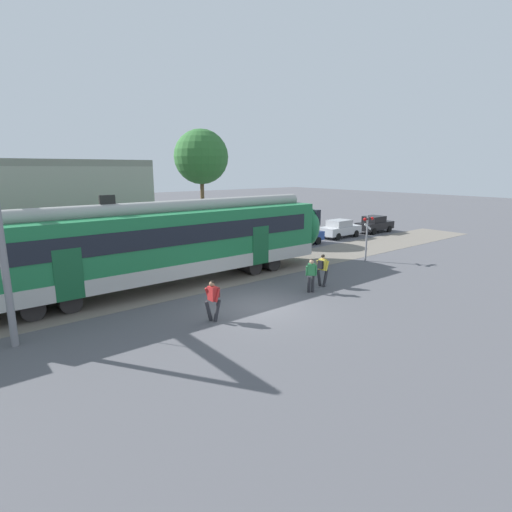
{
  "coord_description": "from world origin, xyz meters",
  "views": [
    {
      "loc": [
        -10.38,
        -12.76,
        5.9
      ],
      "look_at": [
        1.83,
        2.41,
        1.6
      ],
      "focal_mm": 28.0,
      "sensor_mm": 36.0,
      "label": 1
    }
  ],
  "objects_px": {
    "crossing_signal": "(367,230)",
    "pedestrian_yellow": "(322,267)",
    "pedestrian_green": "(311,273)",
    "pedestrian_red": "(213,297)",
    "parked_car_black": "(375,224)",
    "parked_car_blue": "(300,235)",
    "parked_car_silver": "(340,229)"
  },
  "relations": [
    {
      "from": "parked_car_silver",
      "to": "parked_car_black",
      "type": "relative_size",
      "value": 1.0
    },
    {
      "from": "pedestrian_yellow",
      "to": "parked_car_blue",
      "type": "distance_m",
      "value": 11.18
    },
    {
      "from": "pedestrian_green",
      "to": "parked_car_blue",
      "type": "xyz_separation_m",
      "value": [
        8.22,
        9.03,
        -0.18
      ]
    },
    {
      "from": "parked_car_silver",
      "to": "pedestrian_yellow",
      "type": "bearing_deg",
      "value": -143.74
    },
    {
      "from": "pedestrian_red",
      "to": "crossing_signal",
      "type": "xyz_separation_m",
      "value": [
        13.38,
        2.6,
        1.02
      ]
    },
    {
      "from": "pedestrian_yellow",
      "to": "parked_car_silver",
      "type": "height_order",
      "value": "pedestrian_yellow"
    },
    {
      "from": "parked_car_blue",
      "to": "crossing_signal",
      "type": "height_order",
      "value": "crossing_signal"
    },
    {
      "from": "pedestrian_yellow",
      "to": "parked_car_blue",
      "type": "height_order",
      "value": "pedestrian_yellow"
    },
    {
      "from": "pedestrian_green",
      "to": "parked_car_blue",
      "type": "bearing_deg",
      "value": 47.68
    },
    {
      "from": "pedestrian_yellow",
      "to": "parked_car_blue",
      "type": "bearing_deg",
      "value": 50.94
    },
    {
      "from": "crossing_signal",
      "to": "pedestrian_yellow",
      "type": "bearing_deg",
      "value": -162.37
    },
    {
      "from": "pedestrian_red",
      "to": "crossing_signal",
      "type": "height_order",
      "value": "crossing_signal"
    },
    {
      "from": "pedestrian_green",
      "to": "pedestrian_red",
      "type": "bearing_deg",
      "value": -178.11
    },
    {
      "from": "pedestrian_yellow",
      "to": "parked_car_black",
      "type": "relative_size",
      "value": 0.41
    },
    {
      "from": "pedestrian_red",
      "to": "pedestrian_yellow",
      "type": "relative_size",
      "value": 1.0
    },
    {
      "from": "pedestrian_red",
      "to": "pedestrian_green",
      "type": "bearing_deg",
      "value": 1.89
    },
    {
      "from": "pedestrian_yellow",
      "to": "parked_car_black",
      "type": "height_order",
      "value": "pedestrian_yellow"
    },
    {
      "from": "pedestrian_green",
      "to": "pedestrian_yellow",
      "type": "relative_size",
      "value": 1.0
    },
    {
      "from": "pedestrian_red",
      "to": "crossing_signal",
      "type": "distance_m",
      "value": 13.67
    },
    {
      "from": "pedestrian_green",
      "to": "parked_car_blue",
      "type": "height_order",
      "value": "pedestrian_green"
    },
    {
      "from": "pedestrian_red",
      "to": "parked_car_blue",
      "type": "xyz_separation_m",
      "value": [
        13.94,
        9.22,
        -0.21
      ]
    },
    {
      "from": "parked_car_black",
      "to": "crossing_signal",
      "type": "distance_m",
      "value": 12.52
    },
    {
      "from": "pedestrian_red",
      "to": "parked_car_black",
      "type": "height_order",
      "value": "pedestrian_red"
    },
    {
      "from": "pedestrian_green",
      "to": "parked_car_black",
      "type": "bearing_deg",
      "value": 26.67
    },
    {
      "from": "pedestrian_yellow",
      "to": "parked_car_silver",
      "type": "xyz_separation_m",
      "value": [
        12.23,
        8.97,
        -0.21
      ]
    },
    {
      "from": "pedestrian_red",
      "to": "parked_car_blue",
      "type": "relative_size",
      "value": 0.41
    },
    {
      "from": "pedestrian_red",
      "to": "parked_car_silver",
      "type": "relative_size",
      "value": 0.41
    },
    {
      "from": "pedestrian_red",
      "to": "pedestrian_yellow",
      "type": "xyz_separation_m",
      "value": [
        6.9,
        0.54,
        0.0
      ]
    },
    {
      "from": "pedestrian_red",
      "to": "pedestrian_yellow",
      "type": "height_order",
      "value": "same"
    },
    {
      "from": "parked_car_blue",
      "to": "pedestrian_yellow",
      "type": "bearing_deg",
      "value": -129.06
    },
    {
      "from": "parked_car_black",
      "to": "pedestrian_yellow",
      "type": "bearing_deg",
      "value": -152.69
    },
    {
      "from": "pedestrian_green",
      "to": "parked_car_silver",
      "type": "relative_size",
      "value": 0.41
    }
  ]
}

